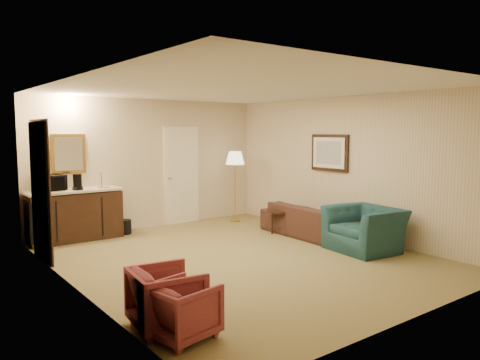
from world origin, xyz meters
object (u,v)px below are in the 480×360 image
object	(u,v)px
floor_lamp	(235,186)
sofa	(309,215)
teal_armchair	(365,222)
rose_chair_near	(167,295)
rose_chair_far	(182,308)
wetbar_cabinet	(75,215)
coffee_table	(287,221)
waste_bin	(126,227)
coffee_maker	(78,182)
microwave	(49,181)

from	to	relation	value
floor_lamp	sofa	bearing A→B (deg)	-82.87
teal_armchair	rose_chair_near	distance (m)	4.12
sofa	rose_chair_far	size ratio (longest dim) A/B	3.38
wetbar_cabinet	teal_armchair	xyz separation A→B (m)	(3.55, -3.62, 0.02)
teal_armchair	rose_chair_far	size ratio (longest dim) A/B	1.84
coffee_table	floor_lamp	world-z (taller)	floor_lamp
waste_bin	coffee_maker	bearing A→B (deg)	-178.70
wetbar_cabinet	microwave	xyz separation A→B (m)	(-0.40, 0.06, 0.63)
wetbar_cabinet	floor_lamp	size ratio (longest dim) A/B	1.07
wetbar_cabinet	teal_armchair	world-z (taller)	teal_armchair
rose_chair_near	rose_chair_far	bearing A→B (deg)	-172.42
microwave	coffee_maker	distance (m)	0.47
floor_lamp	microwave	distance (m)	3.79
wetbar_cabinet	sofa	xyz separation A→B (m)	(3.60, -2.32, -0.06)
sofa	floor_lamp	xyz separation A→B (m)	(-0.25, 2.00, 0.37)
floor_lamp	microwave	bearing A→B (deg)	174.15
microwave	coffee_maker	world-z (taller)	microwave
rose_chair_near	microwave	world-z (taller)	microwave
coffee_table	microwave	bearing A→B (deg)	153.46
microwave	coffee_maker	bearing A→B (deg)	-28.83
microwave	wetbar_cabinet	bearing A→B (deg)	-18.55
teal_armchair	coffee_maker	distance (m)	5.01
coffee_table	rose_chair_far	bearing A→B (deg)	-144.65
wetbar_cabinet	waste_bin	xyz separation A→B (m)	(0.92, -0.07, -0.32)
teal_armchair	wetbar_cabinet	bearing A→B (deg)	-128.88
microwave	coffee_table	bearing A→B (deg)	-35.99
coffee_table	coffee_maker	size ratio (longest dim) A/B	2.80
floor_lamp	waste_bin	xyz separation A→B (m)	(-2.43, 0.25, -0.63)
sofa	floor_lamp	size ratio (longest dim) A/B	1.32
microwave	coffee_maker	size ratio (longest dim) A/B	1.76
teal_armchair	coffee_table	xyz separation A→B (m)	(-0.10, 1.76, -0.25)
waste_bin	microwave	xyz separation A→B (m)	(-1.33, 0.13, 0.95)
wetbar_cabinet	teal_armchair	distance (m)	5.07
rose_chair_far	coffee_table	world-z (taller)	rose_chair_far
coffee_table	coffee_maker	world-z (taller)	coffee_maker
floor_lamp	coffee_maker	world-z (taller)	floor_lamp
rose_chair_far	coffee_maker	size ratio (longest dim) A/B	2.10
coffee_table	waste_bin	size ratio (longest dim) A/B	2.90
coffee_maker	rose_chair_far	bearing A→B (deg)	-83.71
teal_armchair	coffee_maker	world-z (taller)	coffee_maker
waste_bin	coffee_maker	world-z (taller)	coffee_maker
teal_armchair	waste_bin	world-z (taller)	teal_armchair
sofa	teal_armchair	world-z (taller)	teal_armchair
rose_chair_far	waste_bin	size ratio (longest dim) A/B	2.17
sofa	microwave	size ratio (longest dim) A/B	4.03
rose_chair_near	teal_armchair	bearing A→B (deg)	-72.02
waste_bin	coffee_maker	xyz separation A→B (m)	(-0.89, -0.02, 0.92)
wetbar_cabinet	rose_chair_far	distance (m)	4.69
sofa	rose_chair_near	bearing A→B (deg)	119.17
sofa	floor_lamp	distance (m)	2.05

